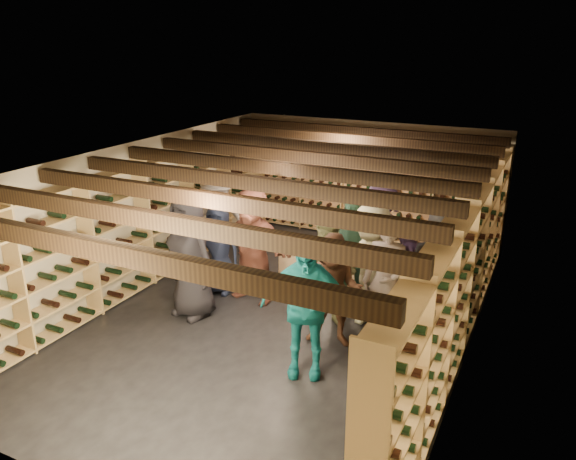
% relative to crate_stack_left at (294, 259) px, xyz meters
% --- Properties ---
extents(ground, '(8.00, 8.00, 0.00)m').
position_rel_crate_stack_left_xyz_m(ground, '(0.42, -1.30, -0.34)').
color(ground, black).
rests_on(ground, ground).
extents(walls, '(5.52, 8.02, 2.40)m').
position_rel_crate_stack_left_xyz_m(walls, '(0.42, -1.30, 0.86)').
color(walls, '#B0A689').
rests_on(walls, ground).
extents(ceiling, '(5.50, 8.00, 0.01)m').
position_rel_crate_stack_left_xyz_m(ceiling, '(0.42, -1.30, 2.06)').
color(ceiling, beige).
rests_on(ceiling, walls).
extents(ceiling_joists, '(5.40, 7.12, 0.18)m').
position_rel_crate_stack_left_xyz_m(ceiling_joists, '(0.42, -1.30, 1.92)').
color(ceiling_joists, black).
rests_on(ceiling_joists, ground).
extents(wine_rack_left, '(0.32, 7.50, 2.15)m').
position_rel_crate_stack_left_xyz_m(wine_rack_left, '(-2.15, -1.30, 0.74)').
color(wine_rack_left, tan).
rests_on(wine_rack_left, ground).
extents(wine_rack_right, '(0.32, 7.50, 2.15)m').
position_rel_crate_stack_left_xyz_m(wine_rack_right, '(2.99, -1.30, 0.74)').
color(wine_rack_right, tan).
rests_on(wine_rack_right, ground).
extents(wine_rack_back, '(4.70, 0.30, 2.15)m').
position_rel_crate_stack_left_xyz_m(wine_rack_back, '(0.42, 2.53, 0.73)').
color(wine_rack_back, tan).
rests_on(wine_rack_back, ground).
extents(crate_stack_left, '(0.59, 0.51, 0.68)m').
position_rel_crate_stack_left_xyz_m(crate_stack_left, '(0.00, 0.00, 0.00)').
color(crate_stack_left, tan).
rests_on(crate_stack_left, ground).
extents(crate_stack_right, '(0.51, 0.34, 0.51)m').
position_rel_crate_stack_left_xyz_m(crate_stack_right, '(1.01, 0.04, -0.08)').
color(crate_stack_right, tan).
rests_on(crate_stack_right, ground).
extents(crate_loose, '(0.51, 0.34, 0.17)m').
position_rel_crate_stack_left_xyz_m(crate_loose, '(0.42, 1.21, -0.25)').
color(crate_loose, tan).
rests_on(crate_loose, ground).
extents(person_0, '(1.04, 0.80, 1.89)m').
position_rel_crate_stack_left_xyz_m(person_0, '(-0.77, -1.94, 0.60)').
color(person_0, black).
rests_on(person_0, ground).
extents(person_1, '(0.65, 0.51, 1.57)m').
position_rel_crate_stack_left_xyz_m(person_1, '(-1.19, -1.58, 0.45)').
color(person_1, black).
rests_on(person_1, ground).
extents(person_2, '(0.90, 0.75, 1.67)m').
position_rel_crate_stack_left_xyz_m(person_2, '(1.19, -1.33, 0.50)').
color(person_2, brown).
rests_on(person_2, ground).
extents(person_3, '(1.32, 0.97, 1.84)m').
position_rel_crate_stack_left_xyz_m(person_3, '(1.72, -1.06, 0.58)').
color(person_3, beige).
rests_on(person_3, ground).
extents(person_4, '(1.16, 0.77, 1.84)m').
position_rel_crate_stack_left_xyz_m(person_4, '(1.39, -2.61, 0.58)').
color(person_4, '#106B72').
rests_on(person_4, ground).
extents(person_5, '(1.79, 0.82, 1.86)m').
position_rel_crate_stack_left_xyz_m(person_5, '(-0.21, -1.05, 0.59)').
color(person_5, brown).
rests_on(person_5, ground).
extents(person_6, '(0.77, 0.54, 1.49)m').
position_rel_crate_stack_left_xyz_m(person_6, '(-0.84, -1.06, 0.40)').
color(person_6, '#1D2540').
rests_on(person_6, ground).
extents(person_7, '(0.68, 0.45, 1.82)m').
position_rel_crate_stack_left_xyz_m(person_7, '(2.08, -1.47, 0.57)').
color(person_7, gray).
rests_on(person_7, ground).
extents(person_8, '(0.86, 0.72, 1.60)m').
position_rel_crate_stack_left_xyz_m(person_8, '(1.47, -1.80, 0.46)').
color(person_8, '#4D2E1E').
rests_on(person_8, ground).
extents(person_9, '(1.23, 0.92, 1.69)m').
position_rel_crate_stack_left_xyz_m(person_9, '(-1.52, 0.00, 0.51)').
color(person_9, '#A9A09A').
rests_on(person_9, ground).
extents(person_10, '(1.14, 0.54, 1.89)m').
position_rel_crate_stack_left_xyz_m(person_10, '(1.29, -0.72, 0.61)').
color(person_10, '#2D5444').
rests_on(person_10, ground).
extents(person_11, '(1.84, 1.17, 1.90)m').
position_rel_crate_stack_left_xyz_m(person_11, '(1.52, 0.00, 0.61)').
color(person_11, '#7D5A93').
rests_on(person_11, ground).
extents(person_12, '(0.93, 0.65, 1.80)m').
position_rel_crate_stack_left_xyz_m(person_12, '(2.60, -0.74, 0.56)').
color(person_12, '#2E2F33').
rests_on(person_12, ground).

